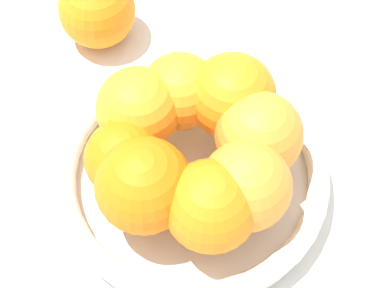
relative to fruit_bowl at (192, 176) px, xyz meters
The scene contains 4 objects.
ground_plane 0.02m from the fruit_bowl, ahead, with size 4.00×4.00×0.00m, color silver.
fruit_bowl is the anchor object (origin of this frame).
orange_pile 0.06m from the fruit_bowl, 167.49° to the right, with size 0.20×0.20×0.08m.
stray_orange 0.22m from the fruit_bowl, 18.90° to the right, with size 0.08×0.08×0.08m, color orange.
Camera 1 is at (-0.20, 0.22, 0.55)m, focal length 60.00 mm.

